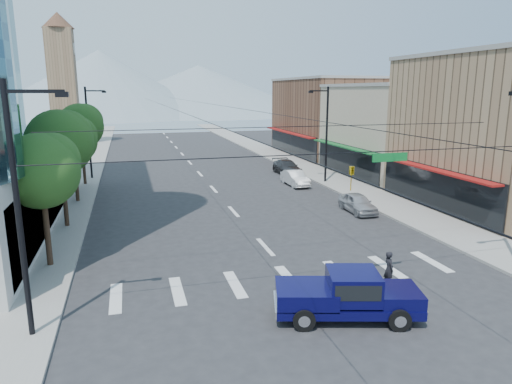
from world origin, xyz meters
The scene contains 21 objects.
ground centered at (0.00, 0.00, 0.00)m, with size 160.00×160.00×0.00m, color #28282B.
sidewalk_left centered at (-12.00, 40.00, 0.07)m, with size 4.00×120.00×0.15m, color gray.
sidewalk_right centered at (12.00, 40.00, 0.07)m, with size 4.00×120.00×0.15m, color gray.
shop_near centered at (20.00, 10.00, 5.50)m, with size 12.00×14.00×11.00m, color #8C6B4C.
shop_mid centered at (20.00, 24.00, 4.50)m, with size 12.00×14.00×9.00m, color tan.
shop_far centered at (20.00, 40.00, 5.00)m, with size 12.00×18.00×10.00m, color brown.
clock_tower centered at (-16.50, 62.00, 10.64)m, with size 4.80×4.80×20.40m.
mountain_left centered at (-15.00, 150.00, 11.00)m, with size 80.00×80.00×22.00m, color gray.
mountain_right centered at (20.00, 160.00, 9.00)m, with size 90.00×90.00×18.00m, color gray.
tree_near centered at (-11.07, 6.10, 4.99)m, with size 3.65×3.64×6.71m.
tree_midnear centered at (-11.07, 13.10, 5.59)m, with size 4.09×4.09×7.52m.
tree_midfar centered at (-11.07, 20.10, 4.99)m, with size 3.65×3.64×6.71m.
tree_far centered at (-11.07, 27.10, 5.59)m, with size 4.09×4.09×7.52m.
signal_rig centered at (0.19, -1.00, 4.64)m, with size 21.80×0.20×9.00m.
lamp_pole_nw centered at (-10.67, 30.00, 4.94)m, with size 2.00×0.25×9.00m.
lamp_pole_ne centered at (10.67, 22.00, 4.94)m, with size 2.00×0.25×9.00m.
pickup_truck centered at (0.64, -2.70, 0.99)m, with size 5.91×3.42×1.90m.
pedestrian centered at (3.79, -0.56, 0.83)m, with size 0.60×0.40×1.65m, color black.
parked_car_near centered at (8.62, 11.42, 0.68)m, with size 1.61×4.01×1.36m, color #AAABAF.
parked_car_mid centered at (7.60, 21.60, 0.70)m, with size 1.47×4.22×1.39m, color silver.
parked_car_far centered at (8.85, 27.41, 0.73)m, with size 2.04×5.02×1.46m, color #2D2D2F.
Camera 1 is at (-7.09, -17.37, 8.62)m, focal length 32.00 mm.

